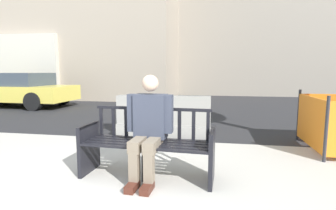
# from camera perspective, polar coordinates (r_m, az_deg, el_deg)

# --- Properties ---
(ground_plane) EXTENTS (200.00, 200.00, 0.00)m
(ground_plane) POSITION_cam_1_polar(r_m,az_deg,el_deg) (2.94, -18.61, -20.52)
(ground_plane) COLOR #B7B2A8
(street_asphalt) EXTENTS (120.00, 12.00, 0.01)m
(street_asphalt) POSITION_cam_1_polar(r_m,az_deg,el_deg) (11.12, 3.48, 0.33)
(street_asphalt) COLOR #28282B
(street_asphalt) RESTS_ON ground
(street_bench) EXTENTS (1.71, 0.60, 0.88)m
(street_bench) POSITION_cam_1_polar(r_m,az_deg,el_deg) (3.42, -4.45, -9.01)
(street_bench) COLOR black
(street_bench) RESTS_ON ground
(seated_person) EXTENTS (0.58, 0.74, 1.31)m
(seated_person) POSITION_cam_1_polar(r_m,az_deg,el_deg) (3.29, -4.25, -4.41)
(seated_person) COLOR #383D4C
(seated_person) RESTS_ON ground
(jersey_barrier_centre) EXTENTS (2.02, 0.74, 0.84)m
(jersey_barrier_centre) POSITION_cam_1_polar(r_m,az_deg,el_deg) (5.64, -1.01, -3.06)
(jersey_barrier_centre) COLOR gray
(jersey_barrier_centre) RESTS_ON ground
(car_taxi_near) EXTENTS (4.31, 1.98, 1.30)m
(car_taxi_near) POSITION_cam_1_polar(r_m,az_deg,el_deg) (11.62, -29.73, 2.89)
(car_taxi_near) COLOR #DBC64C
(car_taxi_near) RESTS_ON ground
(delivery_truck) EXTENTS (6.88, 2.55, 3.05)m
(delivery_truck) POSITION_cam_1_polar(r_m,az_deg,el_deg) (15.66, -31.19, 7.48)
(delivery_truck) COLOR silver
(delivery_truck) RESTS_ON ground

